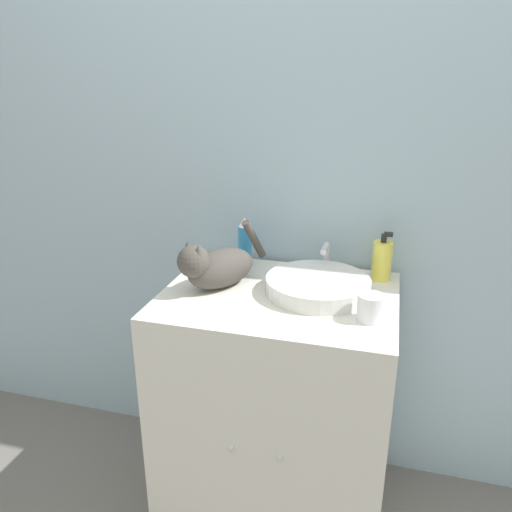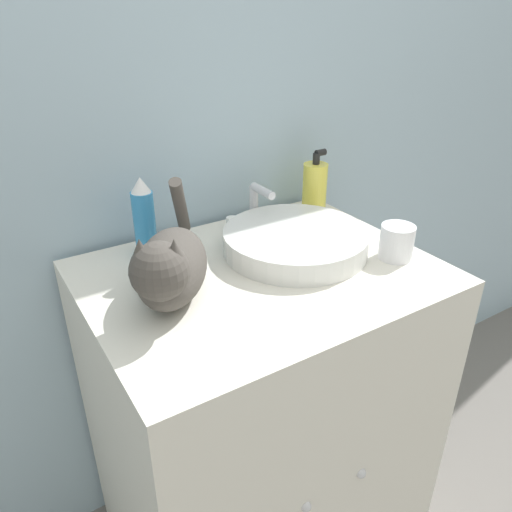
{
  "view_description": "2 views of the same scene",
  "coord_description": "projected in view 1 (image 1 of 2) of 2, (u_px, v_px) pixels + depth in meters",
  "views": [
    {
      "loc": [
        0.33,
        -1.19,
        1.59
      ],
      "look_at": [
        -0.07,
        0.25,
        1.04
      ],
      "focal_mm": 35.0,
      "sensor_mm": 36.0,
      "label": 1
    },
    {
      "loc": [
        -0.53,
        -0.53,
        1.45
      ],
      "look_at": [
        -0.05,
        0.25,
        0.97
      ],
      "focal_mm": 35.0,
      "sensor_mm": 36.0,
      "label": 2
    }
  ],
  "objects": [
    {
      "name": "cat",
      "position": [
        216.0,
        266.0,
        1.69
      ],
      "size": [
        0.26,
        0.35,
        0.21
      ],
      "rotation": [
        0.0,
        0.0,
        -2.14
      ],
      "color": "#47423D",
      "rests_on": "vanity_cabinet"
    },
    {
      "name": "sink_basin",
      "position": [
        318.0,
        286.0,
        1.66
      ],
      "size": [
        0.35,
        0.35,
        0.05
      ],
      "color": "silver",
      "rests_on": "vanity_cabinet"
    },
    {
      "name": "vanity_cabinet",
      "position": [
        277.0,
        406.0,
        1.82
      ],
      "size": [
        0.78,
        0.61,
        0.9
      ],
      "color": "silver",
      "rests_on": "ground_plane"
    },
    {
      "name": "spray_bottle",
      "position": [
        245.0,
        242.0,
        1.88
      ],
      "size": [
        0.05,
        0.05,
        0.19
      ],
      "color": "#338CCC",
      "rests_on": "vanity_cabinet"
    },
    {
      "name": "cup",
      "position": [
        371.0,
        308.0,
        1.47
      ],
      "size": [
        0.08,
        0.08,
        0.08
      ],
      "color": "white",
      "rests_on": "vanity_cabinet"
    },
    {
      "name": "faucet",
      "position": [
        326.0,
        260.0,
        1.81
      ],
      "size": [
        0.17,
        0.1,
        0.12
      ],
      "color": "silver",
      "rests_on": "vanity_cabinet"
    },
    {
      "name": "soap_bottle",
      "position": [
        382.0,
        260.0,
        1.76
      ],
      "size": [
        0.07,
        0.07,
        0.18
      ],
      "color": "#EADB4C",
      "rests_on": "vanity_cabinet"
    },
    {
      "name": "wall_back",
      "position": [
        301.0,
        171.0,
        1.85
      ],
      "size": [
        6.0,
        0.05,
        2.5
      ],
      "color": "#9EB7C6",
      "rests_on": "ground_plane"
    }
  ]
}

